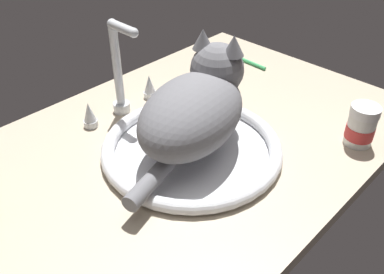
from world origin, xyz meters
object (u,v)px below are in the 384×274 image
(sink_basin, at_px, (192,148))
(toothbrush, at_px, (238,57))
(faucet, at_px, (120,80))
(cat, at_px, (198,105))
(pill_bottle, at_px, (361,127))

(sink_basin, height_order, toothbrush, sink_basin)
(faucet, height_order, cat, faucet)
(cat, bearing_deg, toothbrush, 27.42)
(pill_bottle, distance_m, toothbrush, 0.47)
(sink_basin, relative_size, pill_bottle, 4.10)
(cat, xyz_separation_m, toothbrush, (0.39, 0.20, -0.10))
(faucet, bearing_deg, sink_basin, -90.00)
(cat, height_order, pill_bottle, cat)
(faucet, distance_m, pill_bottle, 0.54)
(cat, xyz_separation_m, pill_bottle, (0.25, -0.24, -0.06))
(toothbrush, bearing_deg, sink_basin, -153.18)
(faucet, relative_size, cat, 0.58)
(sink_basin, height_order, pill_bottle, pill_bottle)
(faucet, distance_m, toothbrush, 0.43)
(cat, bearing_deg, faucet, 96.17)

